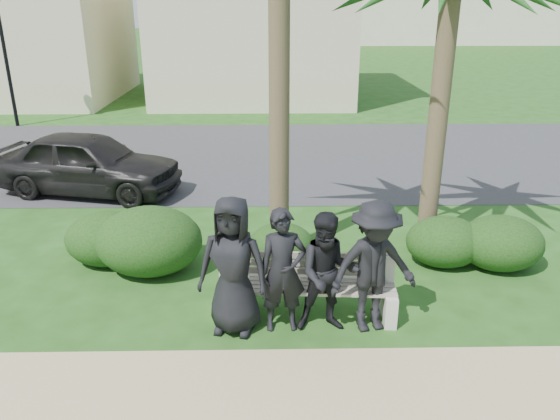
# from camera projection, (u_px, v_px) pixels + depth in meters

# --- Properties ---
(ground) EXTENTS (160.00, 160.00, 0.00)m
(ground) POSITION_uv_depth(u_px,v_px,m) (295.00, 307.00, 7.70)
(ground) COLOR #1D4513
(ground) RESTS_ON ground
(footpath) EXTENTS (30.00, 1.60, 0.01)m
(footpath) POSITION_uv_depth(u_px,v_px,m) (303.00, 393.00, 6.02)
(footpath) COLOR tan
(footpath) RESTS_ON ground
(asphalt_street) EXTENTS (160.00, 8.00, 0.01)m
(asphalt_street) POSITION_uv_depth(u_px,v_px,m) (282.00, 156.00, 15.16)
(asphalt_street) COLOR #2D2D30
(asphalt_street) RESTS_ON ground
(stucco_bldg_right) EXTENTS (8.40, 8.40, 7.30)m
(stucco_bldg_right) POSITION_uv_depth(u_px,v_px,m) (253.00, 9.00, 23.14)
(stucco_bldg_right) COLOR beige
(stucco_bldg_right) RESTS_ON ground
(street_lamp) EXTENTS (0.36, 0.36, 4.29)m
(street_lamp) POSITION_uv_depth(u_px,v_px,m) (2.00, 36.00, 17.66)
(street_lamp) COLOR black
(street_lamp) RESTS_ON ground
(park_bench) EXTENTS (2.43, 0.71, 0.84)m
(park_bench) POSITION_uv_depth(u_px,v_px,m) (306.00, 291.00, 7.36)
(park_bench) COLOR gray
(park_bench) RESTS_ON ground
(man_a) EXTENTS (1.00, 0.76, 1.84)m
(man_a) POSITION_uv_depth(u_px,v_px,m) (233.00, 266.00, 6.88)
(man_a) COLOR black
(man_a) RESTS_ON ground
(man_b) EXTENTS (0.64, 0.45, 1.67)m
(man_b) POSITION_uv_depth(u_px,v_px,m) (283.00, 271.00, 6.93)
(man_b) COLOR black
(man_b) RESTS_ON ground
(man_c) EXTENTS (0.80, 0.63, 1.62)m
(man_c) POSITION_uv_depth(u_px,v_px,m) (328.00, 273.00, 6.93)
(man_c) COLOR black
(man_c) RESTS_ON ground
(man_d) EXTENTS (1.26, 0.89, 1.78)m
(man_d) POSITION_uv_depth(u_px,v_px,m) (374.00, 267.00, 6.91)
(man_d) COLOR black
(man_d) RESTS_ON ground
(hedge_a) EXTENTS (1.36, 1.12, 0.89)m
(hedge_a) POSITION_uv_depth(u_px,v_px,m) (107.00, 237.00, 8.89)
(hedge_a) COLOR #0E330E
(hedge_a) RESTS_ON ground
(hedge_b) EXTENTS (1.67, 1.38, 1.09)m
(hedge_b) POSITION_uv_depth(u_px,v_px,m) (149.00, 239.00, 8.56)
(hedge_b) COLOR #0E330E
(hedge_b) RESTS_ON ground
(hedge_d) EXTENTS (1.07, 0.88, 0.69)m
(hedge_d) POSITION_uv_depth(u_px,v_px,m) (281.00, 243.00, 8.89)
(hedge_d) COLOR #0E330E
(hedge_d) RESTS_ON ground
(hedge_e) EXTENTS (1.26, 1.04, 0.82)m
(hedge_e) POSITION_uv_depth(u_px,v_px,m) (445.00, 240.00, 8.84)
(hedge_e) COLOR #0E330E
(hedge_e) RESTS_ON ground
(hedge_f) EXTENTS (1.36, 1.12, 0.88)m
(hedge_f) POSITION_uv_depth(u_px,v_px,m) (501.00, 241.00, 8.72)
(hedge_f) COLOR #0E330E
(hedge_f) RESTS_ON ground
(car_a) EXTENTS (4.31, 2.50, 1.38)m
(car_a) POSITION_uv_depth(u_px,v_px,m) (88.00, 163.00, 12.01)
(car_a) COLOR black
(car_a) RESTS_ON ground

